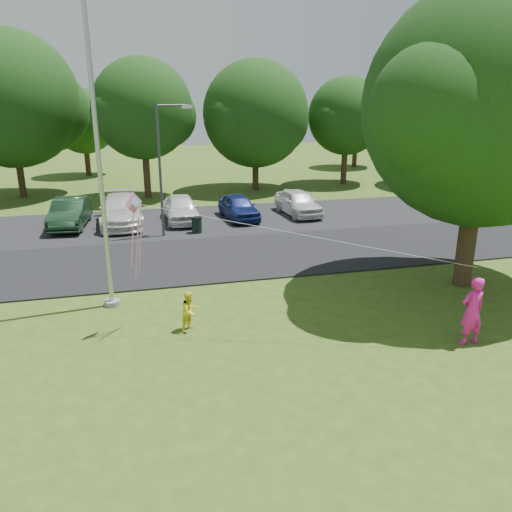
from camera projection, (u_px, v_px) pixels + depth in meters
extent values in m
plane|color=#355215|center=(258.00, 371.00, 12.04)|extent=(120.00, 120.00, 0.00)
cube|color=black|center=(203.00, 258.00, 20.34)|extent=(60.00, 6.00, 0.06)
cube|color=black|center=(185.00, 222.00, 26.35)|extent=(42.00, 7.00, 0.06)
cylinder|color=#B7BABF|center=(97.00, 145.00, 14.32)|extent=(0.14, 0.14, 10.00)
cylinder|color=gray|center=(112.00, 303.00, 15.82)|extent=(0.50, 0.50, 0.16)
cylinder|color=#3F3F44|center=(160.00, 172.00, 22.66)|extent=(0.12, 0.12, 6.12)
cylinder|color=#3F3F44|center=(172.00, 105.00, 22.12)|extent=(1.39, 0.48, 0.09)
cube|color=silver|center=(187.00, 107.00, 22.48)|extent=(0.50, 0.34, 0.14)
cylinder|color=black|center=(197.00, 226.00, 24.00)|extent=(0.48, 0.48, 0.78)
cylinder|color=black|center=(197.00, 218.00, 23.87)|extent=(0.52, 0.52, 0.04)
cylinder|color=#332316|center=(467.00, 239.00, 17.10)|extent=(0.62, 0.62, 3.34)
sphere|color=black|center=(485.00, 106.00, 15.77)|extent=(7.73, 7.73, 7.73)
sphere|color=black|center=(511.00, 123.00, 17.06)|extent=(5.02, 5.02, 5.02)
sphere|color=black|center=(460.00, 120.00, 14.63)|extent=(4.64, 4.64, 4.64)
sphere|color=black|center=(439.00, 110.00, 14.34)|extent=(4.02, 4.02, 4.02)
cylinder|color=#332316|center=(20.00, 173.00, 32.62)|extent=(0.44, 0.44, 3.19)
sphere|color=black|center=(10.00, 99.00, 31.23)|extent=(8.50, 8.50, 8.50)
sphere|color=black|center=(46.00, 110.00, 32.66)|extent=(5.53, 5.53, 5.53)
cylinder|color=#332316|center=(147.00, 171.00, 32.30)|extent=(0.44, 0.44, 3.43)
sphere|color=black|center=(142.00, 109.00, 31.12)|extent=(6.27, 6.27, 6.27)
sphere|color=black|center=(165.00, 116.00, 32.17)|extent=(4.07, 4.07, 4.07)
sphere|color=black|center=(122.00, 114.00, 30.20)|extent=(3.76, 3.76, 3.76)
cylinder|color=#332316|center=(256.00, 171.00, 35.37)|extent=(0.44, 0.44, 2.66)
sphere|color=black|center=(255.00, 114.00, 34.19)|extent=(7.27, 7.27, 7.27)
sphere|color=black|center=(275.00, 122.00, 35.41)|extent=(4.72, 4.72, 4.72)
sphere|color=black|center=(238.00, 120.00, 33.12)|extent=(4.36, 4.36, 4.36)
cylinder|color=#332316|center=(344.00, 164.00, 37.64)|extent=(0.44, 0.44, 3.02)
sphere|color=black|center=(347.00, 116.00, 36.58)|extent=(5.67, 5.67, 5.67)
sphere|color=black|center=(359.00, 121.00, 37.53)|extent=(3.68, 3.68, 3.68)
sphere|color=black|center=(336.00, 120.00, 35.74)|extent=(3.40, 3.40, 3.40)
cylinder|color=#332316|center=(468.00, 162.00, 37.19)|extent=(0.44, 0.44, 3.42)
sphere|color=black|center=(477.00, 94.00, 35.74)|extent=(8.77, 8.77, 8.77)
sphere|color=black|center=(491.00, 104.00, 37.21)|extent=(5.70, 5.70, 5.70)
sphere|color=black|center=(464.00, 101.00, 34.45)|extent=(5.26, 5.26, 5.26)
cylinder|color=#332316|center=(87.00, 160.00, 41.65)|extent=(0.44, 0.44, 2.60)
sphere|color=black|center=(83.00, 121.00, 40.70)|extent=(5.20, 5.20, 5.20)
sphere|color=black|center=(99.00, 126.00, 41.57)|extent=(3.38, 3.38, 3.38)
sphere|color=black|center=(70.00, 125.00, 39.93)|extent=(3.12, 3.12, 3.12)
cylinder|color=#332316|center=(355.00, 153.00, 46.79)|extent=(0.44, 0.44, 2.60)
sphere|color=black|center=(357.00, 119.00, 45.85)|extent=(5.20, 5.20, 5.20)
sphere|color=black|center=(366.00, 123.00, 46.72)|extent=(3.38, 3.38, 3.38)
sphere|color=black|center=(349.00, 122.00, 45.08)|extent=(3.12, 3.12, 3.12)
imported|color=black|center=(70.00, 213.00, 24.97)|extent=(1.90, 4.50, 1.45)
imported|color=silver|center=(121.00, 210.00, 25.42)|extent=(2.18, 5.15, 1.48)
imported|color=silver|center=(181.00, 208.00, 26.08)|extent=(1.66, 4.09, 1.39)
imported|color=navy|center=(239.00, 207.00, 26.65)|extent=(1.86, 3.94, 1.30)
imported|color=silver|center=(298.00, 202.00, 27.58)|extent=(1.89, 4.15, 1.38)
imported|color=#F020A3|center=(472.00, 311.00, 13.10)|extent=(0.73, 0.51, 1.90)
imported|color=yellow|center=(190.00, 311.00, 14.00)|extent=(0.71, 0.70, 1.16)
cube|color=pink|center=(133.00, 203.00, 13.18)|extent=(0.46, 0.43, 0.59)
cube|color=#8CC6E5|center=(135.00, 202.00, 13.15)|extent=(0.23, 0.22, 0.28)
cylinder|color=white|center=(303.00, 235.00, 12.96)|extent=(8.44, 3.11, 1.50)
cylinder|color=pink|center=(133.00, 241.00, 13.47)|extent=(0.19, 0.25, 1.57)
cylinder|color=pink|center=(140.00, 245.00, 13.60)|extent=(0.22, 0.41, 1.80)
cylinder|color=pink|center=(137.00, 251.00, 13.50)|extent=(0.24, 0.60, 2.00)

